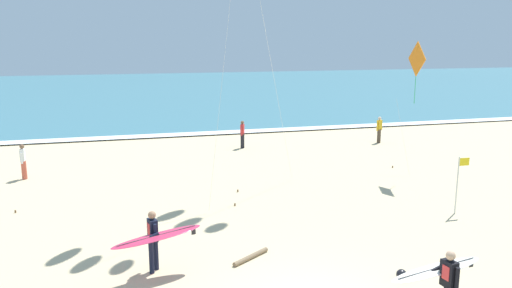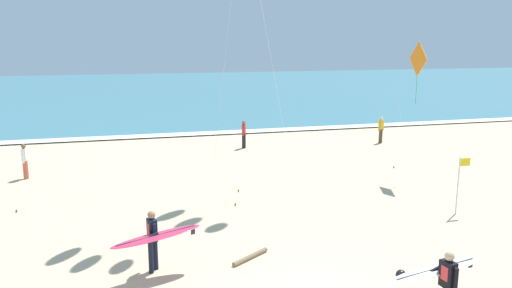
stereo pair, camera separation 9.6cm
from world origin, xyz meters
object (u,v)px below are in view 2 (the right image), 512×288
at_px(surfer_lead, 442,276).
at_px(bystander_white_top, 25,161).
at_px(kite_diamond_amber_far, 418,62).
at_px(driftwood_log, 250,257).
at_px(bystander_yellow_top, 381,130).
at_px(bystander_red_top, 244,134).
at_px(lifeguard_flag, 460,180).
at_px(beach_ball, 401,275).
at_px(surfer_trailing, 154,237).

bearing_deg(surfer_lead, bystander_white_top, 126.47).
relative_size(kite_diamond_amber_far, driftwood_log, 4.38).
bearing_deg(bystander_yellow_top, driftwood_log, -129.75).
distance_m(bystander_red_top, bystander_yellow_top, 8.32).
height_order(lifeguard_flag, beach_ball, lifeguard_flag).
distance_m(beach_ball, driftwood_log, 4.14).
bearing_deg(bystander_white_top, driftwood_log, -54.32).
relative_size(surfer_trailing, kite_diamond_amber_far, 0.41).
bearing_deg(lifeguard_flag, kite_diamond_amber_far, 77.78).
height_order(surfer_trailing, bystander_yellow_top, surfer_trailing).
relative_size(surfer_lead, kite_diamond_amber_far, 0.42).
height_order(kite_diamond_amber_far, lifeguard_flag, kite_diamond_amber_far).
xyz_separation_m(surfer_lead, kite_diamond_amber_far, (5.84, 10.72, 4.14)).
bearing_deg(bystander_white_top, beach_ball, -49.21).
bearing_deg(lifeguard_flag, bystander_white_top, 150.56).
bearing_deg(driftwood_log, bystander_white_top, 125.68).
height_order(bystander_red_top, bystander_yellow_top, same).
bearing_deg(surfer_trailing, driftwood_log, 5.49).
xyz_separation_m(surfer_trailing, beach_ball, (6.15, -1.98, -0.91)).
xyz_separation_m(beach_ball, driftwood_log, (-3.48, 2.24, -0.07)).
bearing_deg(lifeguard_flag, driftwood_log, -167.45).
height_order(surfer_lead, lifeguard_flag, lifeguard_flag).
bearing_deg(bystander_white_top, kite_diamond_amber_far, -13.82).
distance_m(bystander_red_top, beach_ball, 16.79).
relative_size(kite_diamond_amber_far, bystander_yellow_top, 3.81).
bearing_deg(bystander_red_top, bystander_white_top, -160.70).
bearing_deg(bystander_red_top, lifeguard_flag, -69.17).
xyz_separation_m(surfer_trailing, driftwood_log, (2.67, 0.26, -0.98)).
bearing_deg(lifeguard_flag, beach_ball, -138.81).
relative_size(surfer_lead, driftwood_log, 1.82).
height_order(bystander_red_top, lifeguard_flag, lifeguard_flag).
bearing_deg(bystander_white_top, surfer_lead, -53.53).
xyz_separation_m(bystander_yellow_top, beach_ball, (-8.06, -16.11, -0.67)).
height_order(kite_diamond_amber_far, driftwood_log, kite_diamond_amber_far).
xyz_separation_m(surfer_lead, bystander_red_top, (-0.05, 18.69, -0.24)).
distance_m(kite_diamond_amber_far, lifeguard_flag, 6.26).
distance_m(surfer_lead, driftwood_log, 5.39).
distance_m(surfer_lead, kite_diamond_amber_far, 12.89).
xyz_separation_m(surfer_trailing, bystander_yellow_top, (14.21, 14.13, -0.24)).
xyz_separation_m(surfer_trailing, kite_diamond_amber_far, (11.79, 6.83, 4.14)).
bearing_deg(surfer_trailing, bystander_white_top, 114.61).
height_order(surfer_trailing, beach_ball, surfer_trailing).
bearing_deg(lifeguard_flag, surfer_trailing, -169.17).
relative_size(lifeguard_flag, driftwood_log, 1.52).
distance_m(surfer_lead, bystander_red_top, 18.69).
height_order(bystander_red_top, driftwood_log, bystander_red_top).
xyz_separation_m(kite_diamond_amber_far, beach_ball, (-5.65, -8.81, -5.05)).
bearing_deg(lifeguard_flag, surfer_lead, -128.90).
bearing_deg(beach_ball, surfer_trailing, 162.15).
distance_m(surfer_lead, bystander_white_top, 18.48).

